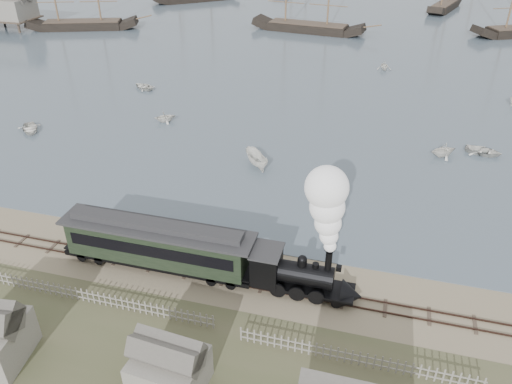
# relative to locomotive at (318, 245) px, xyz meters

# --- Properties ---
(ground) EXTENTS (600.00, 600.00, 0.00)m
(ground) POSITION_rel_locomotive_xyz_m (-8.93, 2.00, -4.63)
(ground) COLOR gray
(ground) RESTS_ON ground
(rail_track) EXTENTS (120.00, 1.80, 0.16)m
(rail_track) POSITION_rel_locomotive_xyz_m (-8.93, 0.00, -4.59)
(rail_track) COLOR #35231D
(rail_track) RESTS_ON ground
(picket_fence_west) EXTENTS (19.00, 0.10, 1.20)m
(picket_fence_west) POSITION_rel_locomotive_xyz_m (-15.43, -5.00, -4.63)
(picket_fence_west) COLOR gray
(picket_fence_west) RESTS_ON ground
(picket_fence_east) EXTENTS (15.00, 0.10, 1.20)m
(picket_fence_east) POSITION_rel_locomotive_xyz_m (3.57, -5.50, -4.63)
(picket_fence_east) COLOR gray
(picket_fence_east) RESTS_ON ground
(locomotive) EXTENTS (8.07, 3.01, 10.06)m
(locomotive) POSITION_rel_locomotive_xyz_m (0.00, 0.00, 0.00)
(locomotive) COLOR black
(locomotive) RESTS_ON ground
(passenger_coach) EXTENTS (15.19, 2.93, 3.69)m
(passenger_coach) POSITION_rel_locomotive_xyz_m (-12.22, 0.00, -2.31)
(passenger_coach) COLOR black
(passenger_coach) RESTS_ON ground
(beached_dinghy) EXTENTS (4.80, 5.12, 0.86)m
(beached_dinghy) POSITION_rel_locomotive_xyz_m (-13.77, 3.21, -4.20)
(beached_dinghy) COLOR white
(beached_dinghy) RESTS_ON ground
(rowboat_0) EXTENTS (4.67, 4.55, 0.79)m
(rowboat_0) POSITION_rel_locomotive_xyz_m (-38.36, 19.31, -4.17)
(rowboat_0) COLOR white
(rowboat_0) RESTS_ON harbor_water
(rowboat_1) EXTENTS (3.35, 3.46, 1.39)m
(rowboat_1) POSITION_rel_locomotive_xyz_m (-23.65, 26.45, -3.87)
(rowboat_1) COLOR white
(rowboat_1) RESTS_ON harbor_water
(rowboat_2) EXTENTS (4.05, 3.77, 1.56)m
(rowboat_2) POSITION_rel_locomotive_xyz_m (-9.32, 17.97, -3.79)
(rowboat_2) COLOR white
(rowboat_2) RESTS_ON harbor_water
(rowboat_3) EXTENTS (3.61, 4.42, 0.80)m
(rowboat_3) POSITION_rel_locomotive_xyz_m (14.40, 27.41, -4.17)
(rowboat_3) COLOR white
(rowboat_3) RESTS_ON harbor_water
(rowboat_4) EXTENTS (3.78, 3.92, 1.58)m
(rowboat_4) POSITION_rel_locomotive_xyz_m (9.99, 25.68, -3.78)
(rowboat_4) COLOR white
(rowboat_4) RESTS_ON harbor_water
(rowboat_6) EXTENTS (3.81, 4.31, 0.74)m
(rowboat_6) POSITION_rel_locomotive_xyz_m (-31.86, 37.03, -4.20)
(rowboat_6) COLOR white
(rowboat_6) RESTS_ON harbor_water
(rowboat_7) EXTENTS (3.12, 2.83, 1.43)m
(rowboat_7) POSITION_rel_locomotive_xyz_m (2.10, 55.77, -3.85)
(rowboat_7) COLOR white
(rowboat_7) RESTS_ON harbor_water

